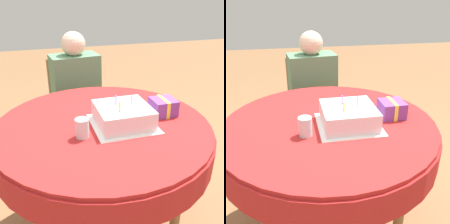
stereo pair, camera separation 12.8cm
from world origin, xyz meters
TOP-DOWN VIEW (x-y plane):
  - dining_table at (0.00, 0.00)m, footprint 1.12×1.12m
  - chair at (-0.00, 0.90)m, footprint 0.46×0.46m
  - person at (0.01, 0.81)m, footprint 0.39×0.34m
  - napkin at (0.09, -0.05)m, footprint 0.31×0.31m
  - birthday_cake at (0.09, -0.05)m, footprint 0.26×0.26m
  - drinking_glass at (-0.13, -0.12)m, footprint 0.06×0.06m
  - gift_box at (0.34, -0.00)m, footprint 0.13×0.13m

SIDE VIEW (x-z plane):
  - chair at x=0.00m, z-range 0.04..0.93m
  - person at x=0.01m, z-range 0.11..1.24m
  - dining_table at x=0.00m, z-range 0.30..1.08m
  - napkin at x=0.09m, z-range 0.78..0.78m
  - gift_box at x=0.34m, z-range 0.78..0.87m
  - drinking_glass at x=-0.13m, z-range 0.78..0.87m
  - birthday_cake at x=0.09m, z-range 0.76..0.90m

